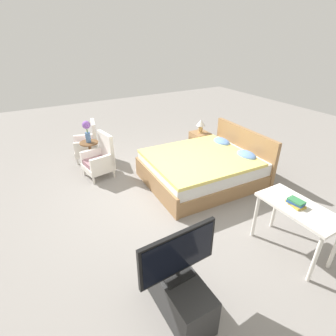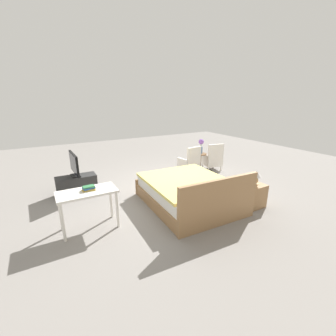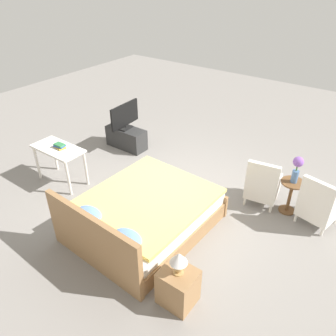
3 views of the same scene
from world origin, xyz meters
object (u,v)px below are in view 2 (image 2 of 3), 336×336
at_px(table_lamp, 256,175).
at_px(bed, 190,193).
at_px(armchair_by_window_right, 190,163).
at_px(side_table, 200,160).
at_px(vanity_desk, 87,197).
at_px(nightstand, 254,195).
at_px(book_stack, 89,188).
at_px(tv_flatscreen, 74,164).
at_px(flower_vase, 201,145).
at_px(armchair_by_window_left, 213,159).
at_px(tv_stand, 77,185).

bearing_deg(table_lamp, bed, -32.45).
relative_size(bed, armchair_by_window_right, 2.45).
height_order(side_table, vanity_desk, vanity_desk).
relative_size(bed, nightstand, 4.29).
height_order(armchair_by_window_right, book_stack, armchair_by_window_right).
height_order(table_lamp, tv_flatscreen, tv_flatscreen).
bearing_deg(flower_vase, armchair_by_window_left, 170.89).
distance_m(table_lamp, tv_flatscreen, 4.31).
distance_m(armchair_by_window_left, tv_stand, 4.34).
height_order(flower_vase, table_lamp, flower_vase).
height_order(table_lamp, vanity_desk, table_lamp).
distance_m(nightstand, tv_stand, 4.31).
bearing_deg(nightstand, vanity_desk, -14.95).
xyz_separation_m(tv_stand, tv_flatscreen, (0.00, 0.00, 0.55)).
distance_m(side_table, book_stack, 4.24).
distance_m(armchair_by_window_left, vanity_desk, 4.69).
bearing_deg(armchair_by_window_left, tv_flatscreen, -2.29).
height_order(bed, table_lamp, bed).
relative_size(tv_stand, vanity_desk, 0.92).
distance_m(vanity_desk, book_stack, 0.16).
bearing_deg(book_stack, armchair_by_window_right, -154.58).
bearing_deg(tv_flatscreen, table_lamp, 140.94).
distance_m(side_table, tv_stand, 3.87).
xyz_separation_m(armchair_by_window_right, table_lamp, (0.04, 2.54, 0.37)).
distance_m(armchair_by_window_right, table_lamp, 2.57).
relative_size(table_lamp, vanity_desk, 0.32).
bearing_deg(table_lamp, tv_stand, -39.08).
relative_size(armchair_by_window_left, side_table, 1.50).
bearing_deg(side_table, bed, 46.83).
height_order(bed, armchair_by_window_right, bed).
height_order(armchair_by_window_right, nightstand, armchair_by_window_right).
relative_size(bed, armchair_by_window_left, 2.45).
height_order(table_lamp, book_stack, table_lamp).
height_order(armchair_by_window_left, tv_stand, armchair_by_window_left).
height_order(vanity_desk, book_stack, book_stack).
bearing_deg(tv_flatscreen, book_stack, 89.88).
distance_m(armchair_by_window_left, flower_vase, 0.71).
bearing_deg(flower_vase, nightstand, 78.82).
xyz_separation_m(armchair_by_window_right, tv_flatscreen, (3.39, -0.17, 0.41)).
xyz_separation_m(flower_vase, vanity_desk, (3.91, 1.71, -0.26)).
distance_m(side_table, nightstand, 2.67).
bearing_deg(book_stack, side_table, -156.42).
relative_size(armchair_by_window_left, vanity_desk, 0.88).
bearing_deg(vanity_desk, armchair_by_window_right, -154.56).
bearing_deg(armchair_by_window_right, nightstand, 89.04).
xyz_separation_m(tv_flatscreen, vanity_desk, (0.05, 1.81, -0.15)).
height_order(nightstand, book_stack, book_stack).
xyz_separation_m(armchair_by_window_right, side_table, (-0.47, -0.08, 0.01)).
height_order(armchair_by_window_right, tv_stand, armchair_by_window_right).
bearing_deg(side_table, tv_flatscreen, -1.45).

